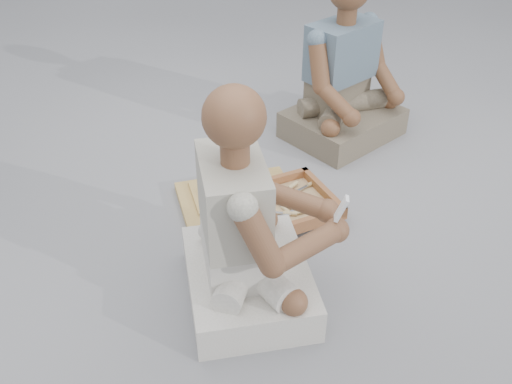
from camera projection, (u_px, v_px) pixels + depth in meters
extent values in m
plane|color=gray|center=(282.00, 249.00, 2.71)|extent=(60.00, 60.00, 0.00)
cube|color=#A0783E|center=(237.00, 197.00, 3.02)|extent=(0.64, 0.45, 0.04)
cube|color=brown|center=(281.00, 209.00, 2.90)|extent=(0.61, 0.53, 0.02)
cube|color=brown|center=(265.00, 184.00, 3.02)|extent=(0.51, 0.16, 0.05)
cube|color=brown|center=(300.00, 225.00, 2.74)|extent=(0.51, 0.16, 0.05)
cube|color=brown|center=(323.00, 191.00, 2.96)|extent=(0.13, 0.41, 0.05)
cube|color=brown|center=(237.00, 216.00, 2.79)|extent=(0.13, 0.41, 0.05)
cube|color=tan|center=(281.00, 207.00, 2.89)|extent=(0.53, 0.46, 0.01)
cube|color=silver|center=(265.00, 211.00, 2.84)|extent=(0.12, 0.11, 0.00)
cylinder|color=tan|center=(278.00, 201.00, 2.91)|extent=(0.07, 0.06, 0.02)
cube|color=silver|center=(280.00, 194.00, 2.94)|extent=(0.13, 0.10, 0.00)
cylinder|color=tan|center=(293.00, 185.00, 3.01)|extent=(0.07, 0.06, 0.02)
cube|color=silver|center=(278.00, 201.00, 2.89)|extent=(0.15, 0.03, 0.00)
cylinder|color=tan|center=(298.00, 198.00, 2.92)|extent=(0.07, 0.03, 0.02)
cube|color=silver|center=(261.00, 201.00, 2.89)|extent=(0.07, 0.14, 0.00)
cylinder|color=tan|center=(266.00, 189.00, 2.98)|extent=(0.05, 0.07, 0.02)
cube|color=silver|center=(298.00, 191.00, 2.98)|extent=(0.14, 0.08, 0.00)
cylinder|color=tan|center=(313.00, 183.00, 3.04)|extent=(0.07, 0.05, 0.02)
cube|color=silver|center=(262.00, 213.00, 2.81)|extent=(0.05, 0.15, 0.00)
cylinder|color=tan|center=(271.00, 226.00, 2.73)|extent=(0.04, 0.07, 0.02)
cube|color=silver|center=(268.00, 212.00, 2.83)|extent=(0.15, 0.06, 0.00)
cylinder|color=tan|center=(290.00, 214.00, 2.82)|extent=(0.07, 0.04, 0.02)
cube|color=silver|center=(294.00, 210.00, 2.84)|extent=(0.14, 0.09, 0.00)
cylinder|color=tan|center=(310.00, 201.00, 2.90)|extent=(0.07, 0.05, 0.02)
cube|color=silver|center=(274.00, 200.00, 2.93)|extent=(0.06, 0.15, 0.00)
cylinder|color=tan|center=(286.00, 211.00, 2.85)|extent=(0.04, 0.07, 0.02)
cube|color=silver|center=(302.00, 194.00, 2.95)|extent=(0.11, 0.12, 0.00)
cylinder|color=tan|center=(320.00, 201.00, 2.90)|extent=(0.06, 0.07, 0.02)
cube|color=silver|center=(277.00, 217.00, 2.80)|extent=(0.15, 0.03, 0.00)
cylinder|color=tan|center=(298.00, 212.00, 2.83)|extent=(0.07, 0.03, 0.02)
cube|color=silver|center=(270.00, 197.00, 2.94)|extent=(0.10, 0.13, 0.00)
cylinder|color=tan|center=(287.00, 205.00, 2.88)|extent=(0.06, 0.07, 0.02)
cube|color=tan|center=(296.00, 247.00, 2.73)|extent=(0.02, 0.02, 0.00)
cube|color=tan|center=(244.00, 248.00, 2.72)|extent=(0.02, 0.02, 0.00)
cube|color=tan|center=(327.00, 214.00, 2.94)|extent=(0.02, 0.02, 0.00)
cube|color=tan|center=(342.00, 210.00, 2.97)|extent=(0.02, 0.02, 0.00)
cube|color=tan|center=(324.00, 236.00, 2.79)|extent=(0.02, 0.02, 0.00)
cube|color=tan|center=(257.00, 229.00, 2.84)|extent=(0.02, 0.02, 0.00)
cube|color=tan|center=(272.00, 189.00, 3.12)|extent=(0.02, 0.02, 0.00)
cube|color=tan|center=(246.00, 234.00, 2.80)|extent=(0.02, 0.02, 0.00)
cube|color=tan|center=(241.00, 204.00, 3.00)|extent=(0.02, 0.02, 0.00)
cube|color=tan|center=(213.00, 191.00, 3.11)|extent=(0.02, 0.02, 0.00)
cube|color=tan|center=(224.00, 252.00, 2.70)|extent=(0.02, 0.02, 0.00)
cube|color=tan|center=(299.00, 224.00, 2.87)|extent=(0.02, 0.02, 0.00)
cube|color=tan|center=(337.00, 203.00, 3.01)|extent=(0.02, 0.02, 0.00)
cube|color=silver|center=(248.00, 281.00, 2.42)|extent=(0.50, 0.63, 0.16)
cube|color=silver|center=(232.00, 251.00, 2.31)|extent=(0.22, 0.35, 0.20)
cube|color=#B9B5A4|center=(233.00, 199.00, 2.16)|extent=(0.24, 0.39, 0.33)
sphere|color=brown|center=(234.00, 117.00, 1.96)|extent=(0.23, 0.23, 0.23)
sphere|color=brown|center=(327.00, 211.00, 2.37)|extent=(0.10, 0.10, 0.10)
sphere|color=brown|center=(337.00, 230.00, 2.26)|extent=(0.10, 0.10, 0.10)
cube|color=#706350|center=(342.00, 123.00, 3.56)|extent=(0.82, 0.77, 0.17)
cube|color=#706350|center=(337.00, 92.00, 3.50)|extent=(0.42, 0.38, 0.20)
cube|color=slate|center=(342.00, 51.00, 3.34)|extent=(0.47, 0.42, 0.34)
sphere|color=brown|center=(396.00, 97.00, 3.42)|extent=(0.11, 0.11, 0.11)
sphere|color=brown|center=(352.00, 118.00, 3.20)|extent=(0.11, 0.11, 0.11)
cube|color=white|center=(341.00, 209.00, 2.20)|extent=(0.06, 0.06, 0.11)
cube|color=black|center=(342.00, 207.00, 2.20)|extent=(0.03, 0.04, 0.03)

